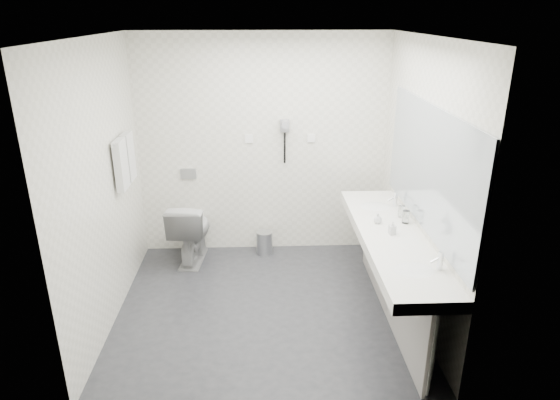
{
  "coord_description": "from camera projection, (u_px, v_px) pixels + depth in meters",
  "views": [
    {
      "loc": [
        -0.03,
        -4.08,
        2.68
      ],
      "look_at": [
        0.15,
        0.15,
        1.05
      ],
      "focal_mm": 31.48,
      "sensor_mm": 36.0,
      "label": 1
    }
  ],
  "objects": [
    {
      "name": "wall_back",
      "position": [
        262.0,
        147.0,
        5.53
      ],
      "size": [
        2.8,
        0.0,
        2.8
      ],
      "primitive_type": "plane",
      "rotation": [
        1.57,
        0.0,
        0.0
      ],
      "color": "white",
      "rests_on": "floor"
    },
    {
      "name": "dryer_barrel",
      "position": [
        285.0,
        124.0,
        5.35
      ],
      "size": [
        0.08,
        0.14,
        0.08
      ],
      "primitive_type": "cylinder",
      "rotation": [
        1.57,
        0.0,
        0.0
      ],
      "color": "#949499",
      "rests_on": "dryer_cradle"
    },
    {
      "name": "dryer_cradle",
      "position": [
        285.0,
        126.0,
        5.43
      ],
      "size": [
        0.1,
        0.04,
        0.14
      ],
      "primitive_type": "cube",
      "color": "#949499",
      "rests_on": "wall_back"
    },
    {
      "name": "switch_plate_a",
      "position": [
        249.0,
        139.0,
        5.48
      ],
      "size": [
        0.09,
        0.02,
        0.09
      ],
      "primitive_type": "cube",
      "color": "white",
      "rests_on": "wall_back"
    },
    {
      "name": "soap_bottle_b",
      "position": [
        378.0,
        218.0,
        4.52
      ],
      "size": [
        0.11,
        0.11,
        0.1
      ],
      "primitive_type": "imported",
      "rotation": [
        0.0,
        0.0,
        -0.87
      ],
      "color": "beige",
      "rests_on": "vanity_counter"
    },
    {
      "name": "soap_bottle_a",
      "position": [
        392.0,
        228.0,
        4.3
      ],
      "size": [
        0.06,
        0.06,
        0.12
      ],
      "primitive_type": "imported",
      "rotation": [
        0.0,
        0.0,
        0.19
      ],
      "color": "beige",
      "rests_on": "vanity_counter"
    },
    {
      "name": "wall_front",
      "position": [
        266.0,
        253.0,
        3.11
      ],
      "size": [
        2.8,
        0.0,
        2.8
      ],
      "primitive_type": "plane",
      "rotation": [
        -1.57,
        0.0,
        0.0
      ],
      "color": "white",
      "rests_on": "floor"
    },
    {
      "name": "vanity_post_far",
      "position": [
        370.0,
        233.0,
        5.47
      ],
      "size": [
        0.06,
        0.06,
        0.75
      ],
      "primitive_type": "cylinder",
      "color": "silver",
      "rests_on": "floor"
    },
    {
      "name": "towel_rail",
      "position": [
        121.0,
        138.0,
        4.67
      ],
      "size": [
        0.02,
        0.62,
        0.02
      ],
      "primitive_type": "cylinder",
      "rotation": [
        1.57,
        0.0,
        0.0
      ],
      "color": "silver",
      "rests_on": "wall_left"
    },
    {
      "name": "wall_right",
      "position": [
        420.0,
        183.0,
        4.38
      ],
      "size": [
        0.0,
        2.6,
        2.6
      ],
      "primitive_type": "plane",
      "rotation": [
        1.57,
        0.0,
        -1.57
      ],
      "color": "white",
      "rests_on": "floor"
    },
    {
      "name": "faucet_near",
      "position": [
        440.0,
        261.0,
        3.7
      ],
      "size": [
        0.04,
        0.04,
        0.15
      ],
      "primitive_type": "cylinder",
      "color": "silver",
      "rests_on": "vanity_counter"
    },
    {
      "name": "basin_far",
      "position": [
        375.0,
        208.0,
        4.94
      ],
      "size": [
        0.4,
        0.31,
        0.05
      ],
      "primitive_type": "ellipsoid",
      "color": "white",
      "rests_on": "vanity_counter"
    },
    {
      "name": "wall_left",
      "position": [
        103.0,
        188.0,
        4.27
      ],
      "size": [
        0.0,
        2.6,
        2.6
      ],
      "primitive_type": "plane",
      "rotation": [
        1.57,
        0.0,
        1.57
      ],
      "color": "white",
      "rests_on": "floor"
    },
    {
      "name": "vanity_post_near",
      "position": [
        431.0,
        355.0,
        3.53
      ],
      "size": [
        0.06,
        0.06,
        0.75
      ],
      "primitive_type": "cylinder",
      "color": "silver",
      "rests_on": "floor"
    },
    {
      "name": "vanity_panel",
      "position": [
        390.0,
        281.0,
        4.5
      ],
      "size": [
        0.03,
        2.15,
        0.75
      ],
      "primitive_type": "cube",
      "color": "gray",
      "rests_on": "floor"
    },
    {
      "name": "glass_right",
      "position": [
        401.0,
        211.0,
        4.66
      ],
      "size": [
        0.08,
        0.08,
        0.12
      ],
      "primitive_type": "cylinder",
      "rotation": [
        0.0,
        0.0,
        -0.27
      ],
      "color": "silver",
      "rests_on": "vanity_counter"
    },
    {
      "name": "switch_plate_b",
      "position": [
        311.0,
        138.0,
        5.51
      ],
      "size": [
        0.09,
        0.02,
        0.09
      ],
      "primitive_type": "cube",
      "color": "white",
      "rests_on": "wall_back"
    },
    {
      "name": "towel_near",
      "position": [
        121.0,
        165.0,
        4.62
      ],
      "size": [
        0.07,
        0.24,
        0.48
      ],
      "primitive_type": "cube",
      "color": "silver",
      "rests_on": "towel_rail"
    },
    {
      "name": "faucet_far",
      "position": [
        395.0,
        199.0,
        4.91
      ],
      "size": [
        0.04,
        0.04,
        0.15
      ],
      "primitive_type": "cylinder",
      "color": "silver",
      "rests_on": "vanity_counter"
    },
    {
      "name": "floor",
      "position": [
        265.0,
        306.0,
        4.77
      ],
      "size": [
        2.8,
        2.8,
        0.0
      ],
      "primitive_type": "plane",
      "color": "#2C2D32",
      "rests_on": "ground"
    },
    {
      "name": "flush_plate",
      "position": [
        188.0,
        174.0,
        5.59
      ],
      "size": [
        0.18,
        0.02,
        0.12
      ],
      "primitive_type": "cube",
      "color": "#B2B5BA",
      "rests_on": "wall_back"
    },
    {
      "name": "vanity_counter",
      "position": [
        392.0,
        239.0,
        4.34
      ],
      "size": [
        0.55,
        2.2,
        0.1
      ],
      "primitive_type": "cube",
      "color": "white",
      "rests_on": "floor"
    },
    {
      "name": "bin_lid",
      "position": [
        264.0,
        232.0,
        5.72
      ],
      "size": [
        0.19,
        0.19,
        0.02
      ],
      "primitive_type": "cylinder",
      "color": "#B2B5BA",
      "rests_on": "pedal_bin"
    },
    {
      "name": "toilet",
      "position": [
        191.0,
        231.0,
        5.55
      ],
      "size": [
        0.48,
        0.76,
        0.73
      ],
      "primitive_type": "imported",
      "rotation": [
        0.0,
        0.0,
        3.04
      ],
      "color": "white",
      "rests_on": "floor"
    },
    {
      "name": "glass_left",
      "position": [
        406.0,
        217.0,
        4.52
      ],
      "size": [
        0.07,
        0.07,
        0.12
      ],
      "primitive_type": "cylinder",
      "rotation": [
        0.0,
        0.0,
        0.05
      ],
      "color": "silver",
      "rests_on": "vanity_counter"
    },
    {
      "name": "basin_near",
      "position": [
        414.0,
        272.0,
        3.72
      ],
      "size": [
        0.4,
        0.31,
        0.05
      ],
      "primitive_type": "ellipsoid",
      "color": "white",
      "rests_on": "vanity_counter"
    },
    {
      "name": "dryer_cord",
      "position": [
        285.0,
        148.0,
        5.5
      ],
      "size": [
        0.02,
        0.02,
        0.35
      ],
      "primitive_type": "cylinder",
      "color": "black",
      "rests_on": "dryer_cradle"
    },
    {
      "name": "towel_far",
      "position": [
        128.0,
        157.0,
        4.88
      ],
      "size": [
        0.07,
        0.24,
        0.48
      ],
      "primitive_type": "cube",
      "color": "silver",
      "rests_on": "towel_rail"
    },
    {
      "name": "pedal_bin",
      "position": [
        264.0,
        243.0,
        5.77
      ],
      "size": [
        0.2,
        0.2,
        0.26
      ],
      "primitive_type": "cylinder",
      "rotation": [
        0.0,
        0.0,
        -0.08
      ],
      "color": "#B2B5BA",
      "rests_on": "floor"
    },
    {
      "name": "mirror",
      "position": [
        428.0,
        168.0,
        4.12
      ],
      "size": [
        0.02,
        2.2,
        1.05
      ],
      "primitive_type": "cube",
      "color": "#B2BCC6",
      "rests_on": "wall_right"
    },
    {
      "name": "ceiling",
      "position": [
        262.0,
        36.0,
        3.87
      ],
      "size": [
        2.8,
        2.8,
        0.0
      ],
      "primitive_type": "plane",
      "rotation": [
        3.14,
        0.0,
        0.0
      ],
      "color": "white",
      "rests_on": "wall_back"
    }
  ]
}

